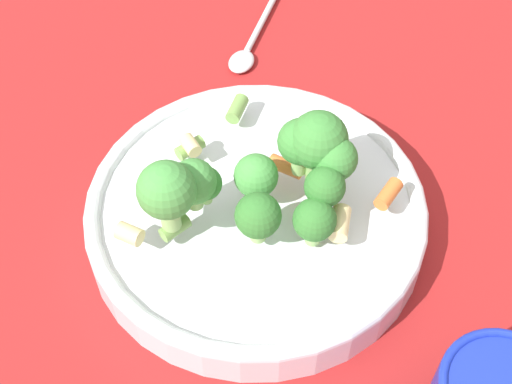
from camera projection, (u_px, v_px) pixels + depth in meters
ground_plane at (256, 228)px, 0.62m from camera, size 3.00×3.00×0.00m
bowl at (256, 213)px, 0.60m from camera, size 0.28×0.28×0.04m
pasta_salad at (267, 175)px, 0.55m from camera, size 0.18×0.22×0.08m
spoon at (254, 37)px, 0.77m from camera, size 0.14×0.15×0.01m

